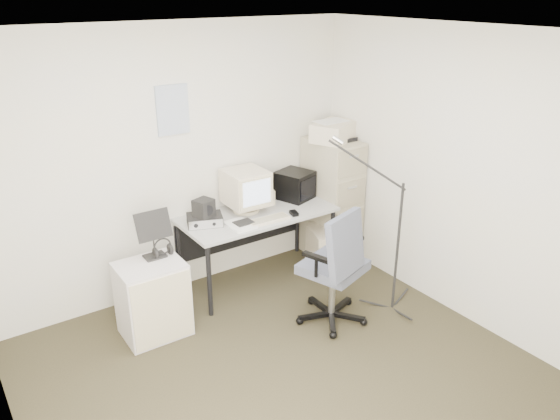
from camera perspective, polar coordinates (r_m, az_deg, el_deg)
floor at (r=4.31m, az=1.19°, el=-17.58°), size 3.60×3.60×0.01m
ceiling at (r=3.31m, az=1.55°, el=17.86°), size 3.60×3.60×0.01m
wall_back at (r=5.10m, az=-10.60°, el=4.79°), size 3.60×0.02×2.50m
wall_front at (r=2.61m, az=26.13°, el=-15.73°), size 3.60×0.02×2.50m
wall_right at (r=4.84m, az=18.95°, el=2.95°), size 0.02×3.60×2.50m
wall_calendar at (r=4.96m, az=-11.17°, el=10.22°), size 0.30×0.02×0.44m
filing_cabinet at (r=5.84m, az=5.39°, el=1.10°), size 0.40×0.60×1.30m
printer at (r=5.61m, az=5.69°, el=8.18°), size 0.57×0.49×0.19m
desk at (r=5.41m, az=-2.31°, el=-3.88°), size 1.50×0.70×0.73m
crt_monitor at (r=5.24m, az=-3.60°, el=1.99°), size 0.38×0.40×0.41m
crt_tv at (r=5.58m, az=1.53°, el=2.63°), size 0.40×0.41×0.28m
desk_speaker at (r=5.44m, az=-1.01°, el=1.33°), size 0.10×0.10×0.15m
keyboard at (r=5.08m, az=-1.22°, el=-1.04°), size 0.42×0.16×0.02m
mouse at (r=5.21m, az=1.46°, el=-0.33°), size 0.09×0.12×0.03m
radio_receiver at (r=5.04m, az=-7.88°, el=-1.02°), size 0.38×0.32×0.09m
radio_speaker at (r=4.97m, az=-7.98°, el=0.22°), size 0.20×0.19×0.16m
papers at (r=4.99m, az=-4.20°, el=-1.56°), size 0.22×0.29×0.02m
pc_tower at (r=5.73m, az=4.29°, el=-4.05°), size 0.35×0.50×0.42m
office_chair at (r=4.71m, az=5.58°, el=-5.71°), size 0.79×0.79×1.10m
side_cart at (r=4.75m, az=-13.16°, el=-9.06°), size 0.54×0.43×0.66m
music_stand at (r=4.61m, az=-13.15°, el=-2.42°), size 0.31×0.19×0.43m
headphones at (r=4.67m, az=-12.15°, el=-4.11°), size 0.22×0.22×0.03m
mic_stand at (r=4.87m, az=12.36°, el=-1.93°), size 0.03×0.03×1.59m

